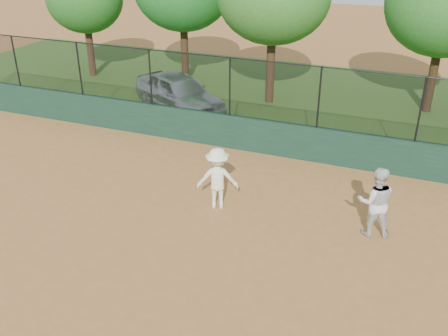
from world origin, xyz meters
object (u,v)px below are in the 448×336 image
at_px(parked_car, 179,92).
at_px(player_main, 218,178).
at_px(player_second, 375,202).
at_px(tree_3, 446,5).

height_order(parked_car, player_main, player_main).
bearing_deg(player_second, parked_car, -51.62).
xyz_separation_m(player_main, tree_3, (5.19, 10.32, 3.36)).
distance_m(player_second, player_main, 4.16).
bearing_deg(tree_3, player_main, -116.68).
xyz_separation_m(player_second, tree_3, (1.04, 10.11, 3.31)).
distance_m(parked_car, player_main, 7.90).
distance_m(player_main, tree_3, 12.03).
xyz_separation_m(player_second, player_main, (-4.15, -0.21, -0.05)).
distance_m(parked_car, player_second, 10.65).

